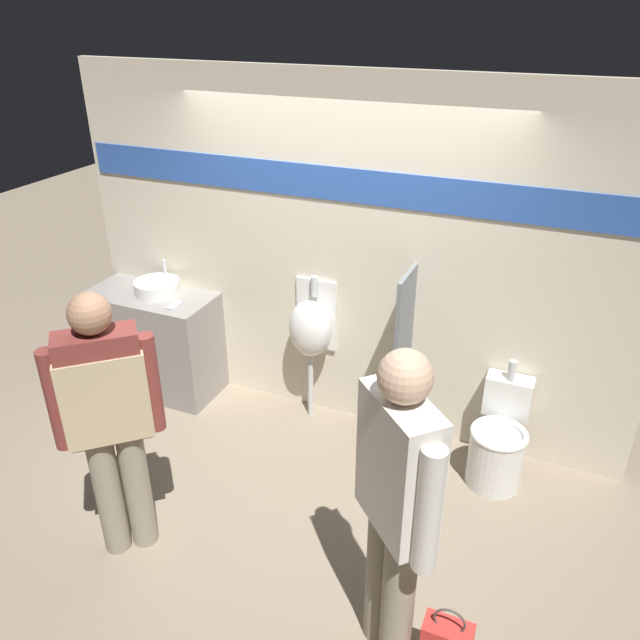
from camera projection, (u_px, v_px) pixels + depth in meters
The scene contains 10 objects.
ground_plane at pixel (311, 451), 4.79m from camera, with size 16.00×16.00×0.00m, color gray.
display_wall at pixel (343, 259), 4.66m from camera, with size 4.40×0.07×2.70m.
sink_counter at pixel (156, 342), 5.39m from camera, with size 1.09×0.53×0.90m.
sink_basin at pixel (157, 287), 5.18m from camera, with size 0.37×0.37×0.25m.
cell_phone at pixel (174, 306), 4.98m from camera, with size 0.07×0.14×0.01m.
divider_near_counter at pixel (402, 363), 4.56m from camera, with size 0.03×0.41×1.43m.
urinal_near_counter at pixel (311, 328), 4.85m from camera, with size 0.35×0.26×1.21m.
toilet at pixel (498, 444), 4.39m from camera, with size 0.40×0.56×0.86m.
person_in_vest at pixel (108, 411), 3.52m from camera, with size 0.49×0.48×1.75m.
person_with_lanyard at pixel (396, 503), 2.89m from camera, with size 0.48×0.48×1.82m.
Camera 1 is at (1.55, -3.46, 3.09)m, focal length 35.00 mm.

